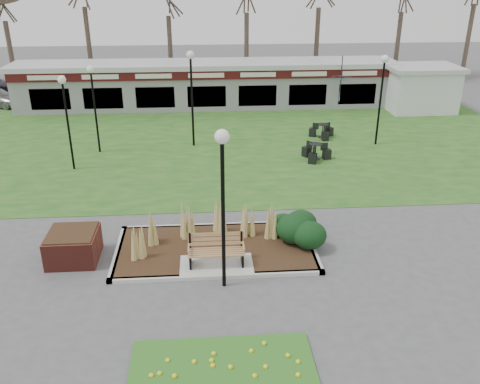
{
  "coord_description": "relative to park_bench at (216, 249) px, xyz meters",
  "views": [
    {
      "loc": [
        -0.28,
        -13.04,
        8.32
      ],
      "look_at": [
        0.85,
        2.0,
        1.68
      ],
      "focal_mm": 38.0,
      "sensor_mm": 36.0,
      "label": 1
    }
  ],
  "objects": [
    {
      "name": "flower_bed",
      "position": [
        0.0,
        -4.85,
        -0.52
      ],
      "size": [
        4.2,
        3.0,
        0.16
      ],
      "color": "#27661D",
      "rests_on": "ground"
    },
    {
      "name": "lamp_post_far_right",
      "position": [
        8.59,
        11.13,
        2.71
      ],
      "size": [
        0.38,
        0.38,
        4.53
      ],
      "color": "black",
      "rests_on": "ground"
    },
    {
      "name": "lamp_post_mid_left",
      "position": [
        -6.17,
        8.7,
        2.48
      ],
      "size": [
        0.35,
        0.35,
        4.21
      ],
      "color": "black",
      "rests_on": "ground"
    },
    {
      "name": "lamp_post_mid_right",
      "position": [
        -0.79,
        11.64,
        2.88
      ],
      "size": [
        0.39,
        0.39,
        4.76
      ],
      "color": "black",
      "rests_on": "ground"
    },
    {
      "name": "brick_planter",
      "position": [
        -4.4,
        0.75,
        -0.11
      ],
      "size": [
        1.5,
        1.5,
        0.95
      ],
      "color": "maroon",
      "rests_on": "ground"
    },
    {
      "name": "park_bench",
      "position": [
        0.0,
        0.0,
        0.0
      ],
      "size": [
        1.7,
        0.66,
        0.93
      ],
      "color": "#946143",
      "rests_on": "ground"
    },
    {
      "name": "ground",
      "position": [
        0.0,
        -0.25,
        -0.59
      ],
      "size": [
        100.0,
        100.0,
        0.0
      ],
      "primitive_type": "plane",
      "color": "#515154",
      "rests_on": "ground"
    },
    {
      "name": "planting_bed",
      "position": [
        1.27,
        1.1,
        -0.22
      ],
      "size": [
        6.75,
        3.4,
        1.27
      ],
      "color": "#311D13",
      "rests_on": "ground"
    },
    {
      "name": "bistro_set_d",
      "position": [
        6.09,
        12.48,
        -0.32
      ],
      "size": [
        1.38,
        1.23,
        0.73
      ],
      "color": "black",
      "rests_on": "ground"
    },
    {
      "name": "service_hut",
      "position": [
        13.5,
        17.75,
        0.86
      ],
      "size": [
        4.4,
        3.4,
        2.83
      ],
      "color": "silver",
      "rests_on": "ground"
    },
    {
      "name": "bistro_set_c",
      "position": [
        4.99,
        9.11,
        -0.31
      ],
      "size": [
        1.33,
        1.45,
        0.78
      ],
      "color": "black",
      "rests_on": "ground"
    },
    {
      "name": "lamp_post_near_right",
      "position": [
        0.19,
        -1.05,
        2.8
      ],
      "size": [
        0.39,
        0.39,
        4.65
      ],
      "color": "black",
      "rests_on": "ground"
    },
    {
      "name": "lamp_post_far_left",
      "position": [
        -5.42,
        11.0,
        2.49
      ],
      "size": [
        0.35,
        0.35,
        4.23
      ],
      "color": "black",
      "rests_on": "ground"
    },
    {
      "name": "lawn",
      "position": [
        0.0,
        11.75,
        -0.58
      ],
      "size": [
        34.0,
        16.0,
        0.02
      ],
      "primitive_type": "cube",
      "color": "#20571B",
      "rests_on": "ground"
    },
    {
      "name": "patio_umbrella",
      "position": [
        8.33,
        17.75,
        0.92
      ],
      "size": [
        2.24,
        2.27,
        2.37
      ],
      "color": "black",
      "rests_on": "ground"
    },
    {
      "name": "food_pavilion",
      "position": [
        0.0,
        19.71,
        0.89
      ],
      "size": [
        24.6,
        3.4,
        2.9
      ],
      "color": "gray",
      "rests_on": "ground"
    }
  ]
}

